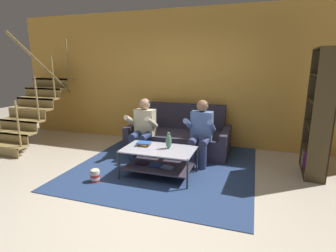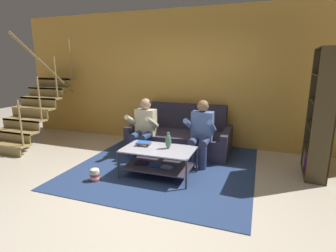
# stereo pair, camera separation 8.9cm
# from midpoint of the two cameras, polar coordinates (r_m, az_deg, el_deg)

# --- Properties ---
(ground) EXTENTS (16.80, 16.80, 0.00)m
(ground) POSITION_cam_midpoint_polar(r_m,az_deg,el_deg) (3.93, -6.07, -13.33)
(ground) COLOR beige
(back_partition) EXTENTS (8.40, 0.12, 2.90)m
(back_partition) POSITION_cam_midpoint_polar(r_m,az_deg,el_deg) (5.85, 3.68, 10.28)
(back_partition) COLOR gold
(back_partition) RESTS_ON ground
(staircase_run) EXTENTS (1.01, 1.82, 2.35)m
(staircase_run) POSITION_cam_midpoint_polar(r_m,az_deg,el_deg) (6.52, -28.04, 3.62)
(staircase_run) COLOR #A1864E
(staircase_run) RESTS_ON ground
(couch) EXTENTS (2.04, 0.98, 0.94)m
(couch) POSITION_cam_midpoint_polar(r_m,az_deg,el_deg) (5.44, 2.00, -2.34)
(couch) COLOR #353142
(couch) RESTS_ON ground
(person_seated_left) EXTENTS (0.50, 0.58, 1.12)m
(person_seated_left) POSITION_cam_midpoint_polar(r_m,az_deg,el_deg) (5.02, -6.00, -0.00)
(person_seated_left) COLOR navy
(person_seated_left) RESTS_ON ground
(person_seated_right) EXTENTS (0.50, 0.58, 1.14)m
(person_seated_right) POSITION_cam_midpoint_polar(r_m,az_deg,el_deg) (4.68, 6.56, -0.87)
(person_seated_right) COLOR navy
(person_seated_right) RESTS_ON ground
(coffee_table) EXTENTS (1.13, 0.67, 0.46)m
(coffee_table) POSITION_cam_midpoint_polar(r_m,az_deg,el_deg) (4.20, -2.67, -6.95)
(coffee_table) COLOR #B4B3C4
(coffee_table) RESTS_ON ground
(area_rug) EXTENTS (3.00, 3.29, 0.01)m
(area_rug) POSITION_cam_midpoint_polar(r_m,az_deg,el_deg) (4.79, -0.50, -8.13)
(area_rug) COLOR navy
(area_rug) RESTS_ON ground
(vase) EXTENTS (0.10, 0.10, 0.26)m
(vase) POSITION_cam_midpoint_polar(r_m,az_deg,el_deg) (4.13, -0.49, -3.25)
(vase) COLOR #4C7B62
(vase) RESTS_ON coffee_table
(book_stack) EXTENTS (0.25, 0.21, 0.06)m
(book_stack) POSITION_cam_midpoint_polar(r_m,az_deg,el_deg) (4.32, -5.81, -3.86)
(book_stack) COLOR #977350
(book_stack) RESTS_ON coffee_table
(bookshelf) EXTENTS (0.35, 0.88, 2.00)m
(bookshelf) POSITION_cam_midpoint_polar(r_m,az_deg,el_deg) (4.82, 29.79, 0.75)
(bookshelf) COLOR #42361F
(bookshelf) RESTS_ON ground
(popcorn_tub) EXTENTS (0.14, 0.14, 0.21)m
(popcorn_tub) POSITION_cam_midpoint_polar(r_m,az_deg,el_deg) (4.23, -16.19, -10.28)
(popcorn_tub) COLOR red
(popcorn_tub) RESTS_ON ground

